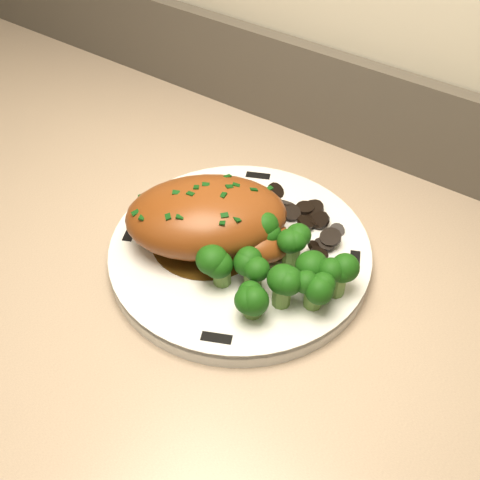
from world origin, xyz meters
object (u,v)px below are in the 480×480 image
Objects in this scene: chicken_breast at (212,219)px; plate at (240,253)px; counter at (76,380)px; broccoli_florets at (275,267)px.

plate is at bearing -20.45° from chicken_breast.
chicken_breast is at bearing 12.92° from counter.
chicken_breast is at bearing 171.08° from broccoli_florets.
broccoli_florets is (0.09, -0.01, -0.01)m from chicken_breast.
counter is at bearing -172.39° from broccoli_florets.
plate is 1.36× the size of chicken_breast.
counter reaches higher than broccoli_florets.
chicken_breast is 1.49× the size of broccoli_florets.
plate is 0.05m from chicken_breast.
plate is 2.03× the size of broccoli_florets.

